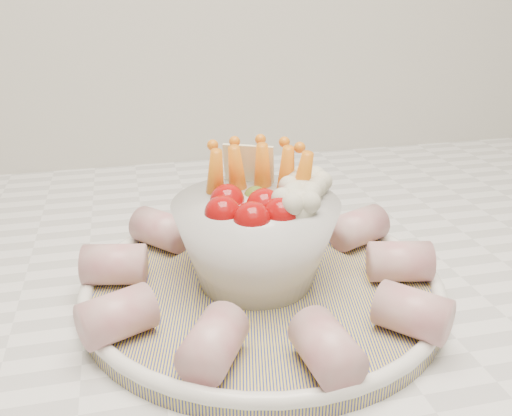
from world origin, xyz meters
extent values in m
cube|color=silver|center=(0.00, 1.45, 0.90)|extent=(2.04, 0.62, 0.04)
cylinder|color=navy|center=(-0.02, 1.36, 0.93)|extent=(0.37, 0.37, 0.01)
torus|color=silver|center=(-0.02, 1.36, 0.94)|extent=(0.31, 0.31, 0.01)
sphere|color=#970909|center=(-0.05, 1.34, 1.01)|extent=(0.03, 0.03, 0.03)
sphere|color=#970909|center=(-0.03, 1.33, 1.01)|extent=(0.03, 0.03, 0.03)
sphere|color=#970909|center=(-0.01, 1.33, 1.01)|extent=(0.03, 0.03, 0.03)
sphere|color=#970909|center=(-0.05, 1.37, 1.01)|extent=(0.03, 0.03, 0.03)
sphere|color=#970909|center=(-0.02, 1.35, 1.01)|extent=(0.03, 0.03, 0.03)
sphere|color=#970909|center=(0.00, 1.35, 1.01)|extent=(0.03, 0.03, 0.03)
sphere|color=#4B6421|center=(-0.02, 1.38, 1.00)|extent=(0.02, 0.02, 0.02)
cone|color=orange|center=(-0.03, 1.39, 1.02)|extent=(0.03, 0.04, 0.07)
cone|color=orange|center=(-0.01, 1.40, 1.02)|extent=(0.03, 0.04, 0.07)
cone|color=orange|center=(0.01, 1.38, 1.02)|extent=(0.02, 0.04, 0.07)
cone|color=orange|center=(-0.05, 1.39, 1.02)|extent=(0.02, 0.04, 0.07)
cone|color=orange|center=(0.02, 1.36, 1.02)|extent=(0.03, 0.04, 0.07)
sphere|color=beige|center=(0.02, 1.36, 1.01)|extent=(0.03, 0.03, 0.03)
sphere|color=beige|center=(0.00, 1.34, 1.01)|extent=(0.03, 0.03, 0.03)
sphere|color=beige|center=(0.03, 1.38, 1.01)|extent=(0.03, 0.03, 0.03)
cube|color=beige|center=(-0.02, 1.41, 1.02)|extent=(0.05, 0.03, 0.05)
cylinder|color=#AA4D57|center=(0.09, 1.41, 0.95)|extent=(0.06, 0.05, 0.04)
cylinder|color=#AA4D57|center=(0.04, 1.47, 0.95)|extent=(0.06, 0.06, 0.04)
cylinder|color=#AA4D57|center=(-0.03, 1.49, 0.95)|extent=(0.04, 0.06, 0.04)
cylinder|color=#AA4D57|center=(-0.10, 1.45, 0.95)|extent=(0.06, 0.06, 0.04)
cylinder|color=#AA4D57|center=(-0.14, 1.38, 0.95)|extent=(0.06, 0.05, 0.04)
cylinder|color=#AA4D57|center=(-0.14, 1.30, 0.95)|extent=(0.06, 0.05, 0.04)
cylinder|color=#AA4D57|center=(-0.08, 1.25, 0.95)|extent=(0.06, 0.06, 0.04)
cylinder|color=#AA4D57|center=(-0.01, 1.23, 0.95)|extent=(0.04, 0.06, 0.04)
cylinder|color=#AA4D57|center=(0.07, 1.26, 0.95)|extent=(0.06, 0.06, 0.04)
cylinder|color=#AA4D57|center=(0.10, 1.33, 0.95)|extent=(0.06, 0.05, 0.04)
camera|label=1|loc=(-0.12, 0.94, 1.19)|focal=40.00mm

